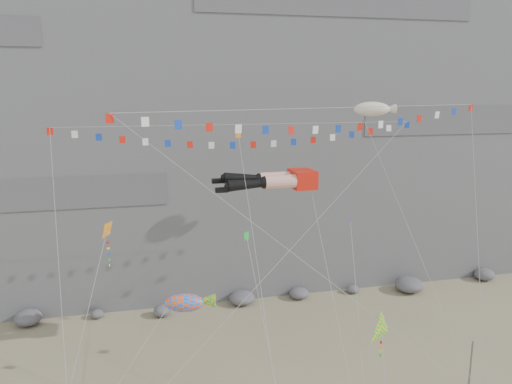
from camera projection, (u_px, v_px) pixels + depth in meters
cliff at (216, 56)px, 59.42m from camera, size 80.00×28.00×50.00m
talus_boulders at (242, 298)px, 50.14m from camera, size 60.00×3.00×1.20m
anchor_pole_right at (470, 368)px, 35.10m from camera, size 0.12×0.12×4.06m
legs_kite at (276, 180)px, 38.20m from camera, size 7.93×17.38×21.59m
flag_banner_upper at (243, 125)px, 40.12m from camera, size 29.23×14.83×26.70m
flag_banner_lower at (328, 108)px, 34.56m from camera, size 28.79×10.76×23.13m
harlequin_kite at (107, 230)px, 30.10m from camera, size 4.68×7.37×14.86m
fish_windsock at (184, 303)px, 32.06m from camera, size 9.87×6.10×12.15m
delta_kite at (382, 329)px, 32.34m from camera, size 3.67×7.45×9.14m
blimp_windsock at (372, 110)px, 43.08m from camera, size 4.52×15.14×24.15m
small_kite_a at (239, 140)px, 37.66m from camera, size 1.10×15.28×23.06m
small_kite_b at (351, 223)px, 36.01m from camera, size 2.73×9.24×14.82m
small_kite_c at (247, 239)px, 33.92m from camera, size 1.37×10.08×14.77m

